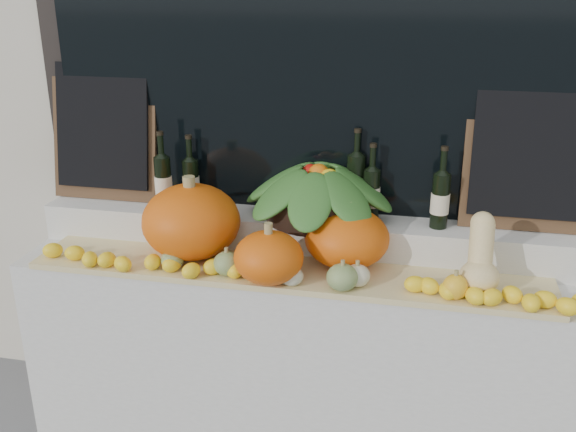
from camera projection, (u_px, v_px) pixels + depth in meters
The scene contains 17 objects.
display_sill at pixel (292, 352), 2.86m from camera, with size 2.30×0.55×0.88m, color silver.
rear_tier at pixel (299, 232), 2.81m from camera, with size 2.30×0.25×0.16m, color silver.
straw_bedding at pixel (285, 273), 2.58m from camera, with size 2.10×0.32×0.03m, color tan.
pumpkin_left at pixel (191, 221), 2.66m from camera, with size 0.41×0.41×0.31m, color #E65D0C.
pumpkin_right at pixel (347, 238), 2.59m from camera, with size 0.34×0.34×0.24m, color #E65D0C.
pumpkin_center at pixel (269, 257), 2.45m from camera, with size 0.27×0.27×0.20m, color #E65D0C.
butternut_squash at pixel (480, 260), 2.38m from camera, with size 0.15×0.21×0.29m.
decorative_gourds at pixel (295, 270), 2.46m from camera, with size 1.20×0.16×0.16m.
lemon_heap at pixel (279, 275), 2.47m from camera, with size 2.20×0.16×0.06m, color yellow, non-canonical shape.
produce_bowl at pixel (318, 191), 2.71m from camera, with size 0.68×0.68×0.25m.
wine_bottle_far_left at pixel (163, 182), 2.82m from camera, with size 0.08×0.08×0.35m.
wine_bottle_near_left at pixel (191, 182), 2.86m from camera, with size 0.08×0.08×0.32m.
wine_bottle_tall at pixel (356, 184), 2.74m from camera, with size 0.08×0.08×0.38m.
wine_bottle_near_right at pixel (371, 193), 2.71m from camera, with size 0.08×0.08×0.33m.
wine_bottle_far_right at pixel (440, 200), 2.61m from camera, with size 0.08×0.08×0.34m.
chalkboard_left at pixel (103, 129), 2.91m from camera, with size 0.50×0.14×0.61m.
chalkboard_right at pixel (529, 152), 2.55m from camera, with size 0.50×0.14×0.61m.
Camera 1 is at (0.50, -0.88, 2.03)m, focal length 40.00 mm.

